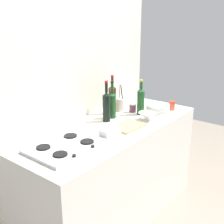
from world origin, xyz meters
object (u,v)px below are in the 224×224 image
(wine_bottle_leftmost, at_px, (112,99))
(utensil_crock, at_px, (120,104))
(butter_dish, at_px, (110,132))
(condiment_jar_front, at_px, (172,106))
(plate_stack, at_px, (158,108))
(wine_bottle_mid_right, at_px, (106,106))
(wine_bottle_mid_left, at_px, (112,104))
(wine_bottle_rightmost, at_px, (141,101))
(condiment_jar_rear, at_px, (133,108))
(stovetop_hob, at_px, (66,146))
(mixing_bowl, at_px, (147,116))
(cutting_board, at_px, (128,126))

(wine_bottle_leftmost, bearing_deg, utensil_crock, -8.05)
(butter_dish, height_order, condiment_jar_front, condiment_jar_front)
(plate_stack, xyz_separation_m, wine_bottle_mid_right, (-0.51, 0.23, 0.10))
(wine_bottle_mid_left, distance_m, wine_bottle_rightmost, 0.28)
(plate_stack, height_order, condiment_jar_rear, condiment_jar_rear)
(stovetop_hob, xyz_separation_m, condiment_jar_front, (1.26, -0.18, 0.03))
(stovetop_hob, relative_size, condiment_jar_front, 5.79)
(wine_bottle_mid_left, xyz_separation_m, butter_dish, (-0.35, -0.26, -0.09))
(wine_bottle_leftmost, distance_m, utensil_crock, 0.13)
(wine_bottle_mid_right, relative_size, condiment_jar_rear, 4.21)
(condiment_jar_rear, bearing_deg, utensil_crock, 110.25)
(plate_stack, distance_m, wine_bottle_leftmost, 0.46)
(wine_bottle_mid_right, distance_m, condiment_jar_front, 0.73)
(wine_bottle_mid_left, relative_size, mixing_bowl, 2.25)
(mixing_bowl, bearing_deg, plate_stack, 9.46)
(plate_stack, height_order, condiment_jar_front, condiment_jar_front)
(stovetop_hob, height_order, utensil_crock, utensil_crock)
(mixing_bowl, bearing_deg, wine_bottle_mid_right, 130.50)
(stovetop_hob, xyz_separation_m, plate_stack, (1.11, -0.10, 0.02))
(mixing_bowl, distance_m, utensil_crock, 0.37)
(condiment_jar_front, height_order, condiment_jar_rear, condiment_jar_front)
(condiment_jar_rear, relative_size, cutting_board, 0.31)
(wine_bottle_leftmost, xyz_separation_m, mixing_bowl, (0.03, -0.37, -0.10))
(stovetop_hob, relative_size, wine_bottle_mid_left, 1.50)
(butter_dish, bearing_deg, wine_bottle_leftmost, 36.56)
(wine_bottle_leftmost, relative_size, wine_bottle_mid_right, 1.01)
(stovetop_hob, xyz_separation_m, mixing_bowl, (0.84, -0.15, 0.03))
(plate_stack, height_order, wine_bottle_rightmost, wine_bottle_rightmost)
(plate_stack, xyz_separation_m, butter_dish, (-0.76, -0.01, -0.00))
(stovetop_hob, height_order, cutting_board, stovetop_hob)
(wine_bottle_mid_left, height_order, wine_bottle_rightmost, wine_bottle_mid_left)
(butter_dish, relative_size, utensil_crock, 0.60)
(utensil_crock, distance_m, condiment_jar_front, 0.52)
(utensil_crock, height_order, condiment_jar_front, utensil_crock)
(wine_bottle_mid_left, xyz_separation_m, utensil_crock, (0.21, 0.06, -0.06))
(wine_bottle_rightmost, bearing_deg, wine_bottle_leftmost, 121.10)
(stovetop_hob, distance_m, wine_bottle_leftmost, 0.85)
(plate_stack, xyz_separation_m, utensil_crock, (-0.20, 0.31, 0.03))
(wine_bottle_leftmost, xyz_separation_m, utensil_crock, (0.11, -0.01, -0.08))
(wine_bottle_rightmost, relative_size, butter_dish, 2.07)
(utensil_crock, relative_size, condiment_jar_rear, 3.08)
(mixing_bowl, bearing_deg, cutting_board, 170.97)
(condiment_jar_rear, height_order, cutting_board, condiment_jar_rear)
(butter_dish, height_order, condiment_jar_rear, condiment_jar_rear)
(plate_stack, height_order, butter_dish, plate_stack)
(butter_dish, xyz_separation_m, utensil_crock, (0.56, 0.32, 0.03))
(wine_bottle_rightmost, bearing_deg, utensil_crock, 98.92)
(wine_bottle_mid_right, xyz_separation_m, wine_bottle_rightmost, (0.35, -0.13, -0.01))
(butter_dish, bearing_deg, condiment_jar_front, -3.98)
(wine_bottle_leftmost, height_order, condiment_jar_front, wine_bottle_leftmost)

